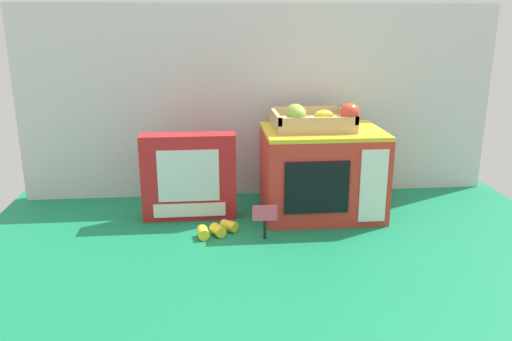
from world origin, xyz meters
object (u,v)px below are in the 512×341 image
(price_sign, at_px, (265,217))
(loose_toy_banana, at_px, (217,230))
(toy_microwave, at_px, (322,172))
(cookie_set_box, at_px, (189,177))
(food_groups_crate, at_px, (314,120))

(price_sign, height_order, loose_toy_banana, price_sign)
(toy_microwave, distance_m, loose_toy_banana, 0.39)
(loose_toy_banana, bearing_deg, price_sign, -16.56)
(cookie_set_box, height_order, loose_toy_banana, cookie_set_box)
(toy_microwave, relative_size, food_groups_crate, 1.46)
(food_groups_crate, bearing_deg, cookie_set_box, -178.18)
(cookie_set_box, bearing_deg, price_sign, -41.01)
(food_groups_crate, distance_m, cookie_set_box, 0.42)
(toy_microwave, distance_m, price_sign, 0.28)
(toy_microwave, xyz_separation_m, loose_toy_banana, (-0.33, -0.15, -0.12))
(cookie_set_box, distance_m, price_sign, 0.29)
(toy_microwave, relative_size, loose_toy_banana, 2.97)
(cookie_set_box, relative_size, loose_toy_banana, 2.35)
(food_groups_crate, xyz_separation_m, cookie_set_box, (-0.39, -0.01, -0.17))
(price_sign, bearing_deg, loose_toy_banana, 163.44)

